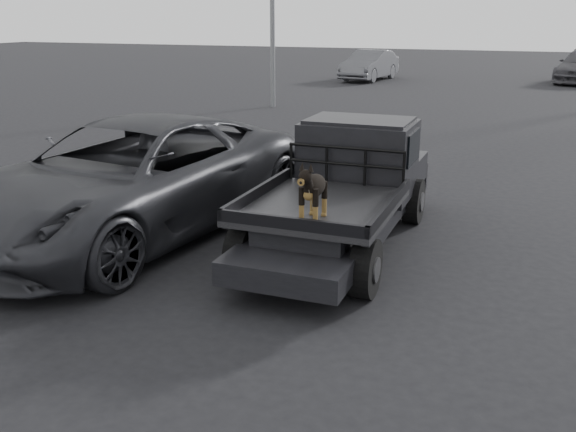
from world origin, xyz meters
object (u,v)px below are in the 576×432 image
at_px(flatbed_ute, 341,216).
at_px(parked_suv, 132,178).
at_px(dog, 313,191).
at_px(distant_car_a, 370,65).

bearing_deg(flatbed_ute, parked_suv, -168.58).
distance_m(flatbed_ute, dog, 1.85).
height_order(flatbed_ute, parked_suv, parked_suv).
height_order(dog, distant_car_a, dog).
bearing_deg(dog, flatbed_ute, 94.18).
distance_m(dog, distant_car_a, 27.53).
height_order(dog, parked_suv, parked_suv).
xyz_separation_m(flatbed_ute, dog, (0.12, -1.65, 0.83)).
distance_m(flatbed_ute, parked_suv, 3.34).
distance_m(dog, parked_suv, 3.53).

